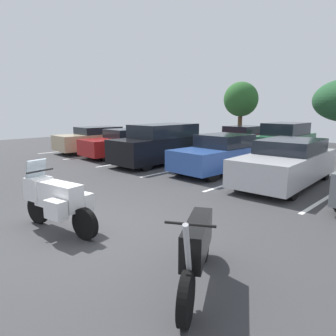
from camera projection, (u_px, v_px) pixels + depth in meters
ground at (94, 231)px, 6.57m from camera, size 44.00×44.00×0.10m
motorcycle_touring at (56, 199)px, 6.41m from camera, size 2.18×0.96×1.45m
motorcycle_second at (197, 248)px, 4.33m from camera, size 1.24×2.03×1.30m
parking_stripes at (213, 173)px, 12.35m from camera, size 20.83×5.20×0.01m
car_tan at (96, 139)px, 18.24m from camera, size 2.20×4.78×1.48m
car_red at (125, 143)px, 16.57m from camera, size 2.11×4.70×1.46m
car_black at (160, 144)px, 14.29m from camera, size 1.99×4.77×1.82m
car_blue at (221, 154)px, 12.32m from camera, size 2.01×4.44×1.52m
car_silver at (286, 163)px, 10.38m from camera, size 2.16×4.98×1.50m
car_far_maroon at (241, 138)px, 18.75m from camera, size 1.93×4.36×1.50m
car_far_green at (284, 140)px, 16.29m from camera, size 2.01×4.66×1.80m
tree_far_right at (241, 100)px, 23.00m from camera, size 2.54×2.54×4.50m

